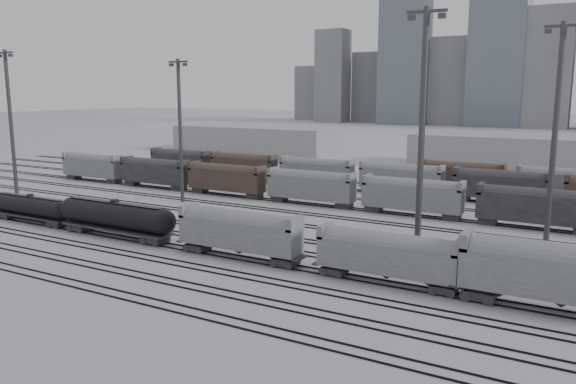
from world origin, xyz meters
The scene contains 17 objects.
ground centered at (0.00, 0.00, 0.00)m, with size 900.00×900.00×0.00m, color silver.
tracks centered at (0.00, 17.50, 0.08)m, with size 220.00×71.50×0.16m.
tank_car_a centered at (-37.72, 1.00, 2.27)m, with size 15.86×2.64×3.92m.
tank_car_b centered at (-21.07, 1.00, 2.72)m, with size 19.02×3.17×4.70m.
hopper_car_a centered at (-2.05, 1.00, 3.28)m, with size 14.83×2.95×5.30m.
hopper_car_b centered at (15.11, 1.00, 3.07)m, with size 13.91×2.76×4.97m.
hopper_car_c centered at (30.37, 1.00, 3.66)m, with size 16.56×3.29×5.92m.
light_mast_a centered at (-60.42, 14.52, 13.58)m, with size 4.10×0.66×25.60m.
light_mast_b centered at (-28.84, 23.25, 12.52)m, with size 3.78×0.60×23.59m.
light_mast_c centered at (14.71, 12.39, 14.49)m, with size 4.37×0.70×27.31m.
light_mast_d centered at (27.25, 23.57, 13.91)m, with size 4.19×0.67×26.22m.
bg_string_near centered at (8.00, 32.00, 2.80)m, with size 151.00×3.00×5.60m.
bg_string_mid centered at (18.00, 48.00, 2.80)m, with size 151.00×3.00×5.60m.
warehouse_left centered at (-60.00, 95.00, 4.00)m, with size 50.00×18.00×8.00m, color #9C9B9E.
warehouse_mid centered at (10.00, 95.00, 4.00)m, with size 40.00×18.00×8.00m, color #9C9B9E.
skyline centered at (10.84, 280.00, 34.73)m, with size 316.00×22.40×95.00m.
crane_left centered at (-28.74, 305.00, 57.39)m, with size 42.00×1.80×100.00m.
Camera 1 is at (32.33, -48.93, 18.34)m, focal length 35.00 mm.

